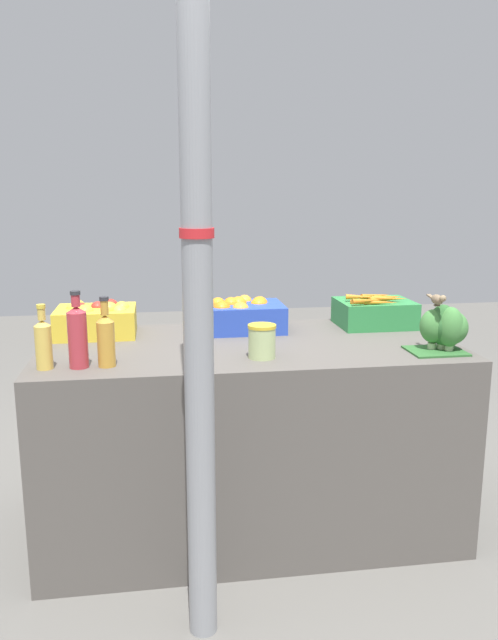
{
  "coord_description": "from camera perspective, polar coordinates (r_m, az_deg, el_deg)",
  "views": [
    {
      "loc": [
        -0.38,
        -2.54,
        1.48
      ],
      "look_at": [
        0.0,
        0.0,
        0.94
      ],
      "focal_mm": 35.0,
      "sensor_mm": 36.0,
      "label": 1
    }
  ],
  "objects": [
    {
      "name": "support_pole",
      "position": [
        1.89,
        -4.75,
        5.23
      ],
      "size": [
        0.11,
        0.11,
        2.52
      ],
      "color": "gray",
      "rests_on": "ground_plane"
    },
    {
      "name": "ground_plane",
      "position": [
        2.97,
        -0.0,
        -17.96
      ],
      "size": [
        10.0,
        10.0,
        0.0
      ],
      "primitive_type": "plane",
      "color": "#605E59"
    },
    {
      "name": "apple_crate",
      "position": [
        2.86,
        -13.83,
        0.1
      ],
      "size": [
        0.35,
        0.28,
        0.16
      ],
      "color": "gold",
      "rests_on": "market_table"
    },
    {
      "name": "market_table",
      "position": [
        2.78,
        -0.0,
        -10.48
      ],
      "size": [
        1.74,
        0.86,
        0.84
      ],
      "primitive_type": "cube",
      "color": "#56514C",
      "rests_on": "ground_plane"
    },
    {
      "name": "sparrow_bird",
      "position": [
        2.56,
        16.88,
        1.81
      ],
      "size": [
        0.04,
        0.14,
        0.05
      ],
      "rotation": [
        0.0,
        0.0,
        -1.51
      ],
      "color": "#4C3D2D",
      "rests_on": "broccoli_pile"
    },
    {
      "name": "orange_crate",
      "position": [
        2.88,
        -0.51,
        0.53
      ],
      "size": [
        0.35,
        0.28,
        0.16
      ],
      "color": "#2847B7",
      "rests_on": "market_table"
    },
    {
      "name": "juice_bottle_golden",
      "position": [
        2.37,
        -18.29,
        -1.97
      ],
      "size": [
        0.06,
        0.06,
        0.24
      ],
      "color": "gold",
      "rests_on": "market_table"
    },
    {
      "name": "juice_bottle_amber",
      "position": [
        2.34,
        -12.95,
        -1.64
      ],
      "size": [
        0.06,
        0.06,
        0.26
      ],
      "color": "gold",
      "rests_on": "market_table"
    },
    {
      "name": "juice_bottle_ruby",
      "position": [
        2.35,
        -15.4,
        -1.35
      ],
      "size": [
        0.07,
        0.07,
        0.28
      ],
      "color": "#B2333D",
      "rests_on": "market_table"
    },
    {
      "name": "broccoli_pile",
      "position": [
        2.62,
        17.43,
        -0.64
      ],
      "size": [
        0.24,
        0.18,
        0.19
      ],
      "color": "#2D602D",
      "rests_on": "market_table"
    },
    {
      "name": "pickle_jar",
      "position": [
        2.41,
        1.19,
        -1.95
      ],
      "size": [
        0.11,
        0.11,
        0.13
      ],
      "color": "#B2C684",
      "rests_on": "market_table"
    },
    {
      "name": "carrot_crate",
      "position": [
        3.02,
        11.42,
        0.72
      ],
      "size": [
        0.35,
        0.28,
        0.16
      ],
      "color": "#2D8442",
      "rests_on": "market_table"
    }
  ]
}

